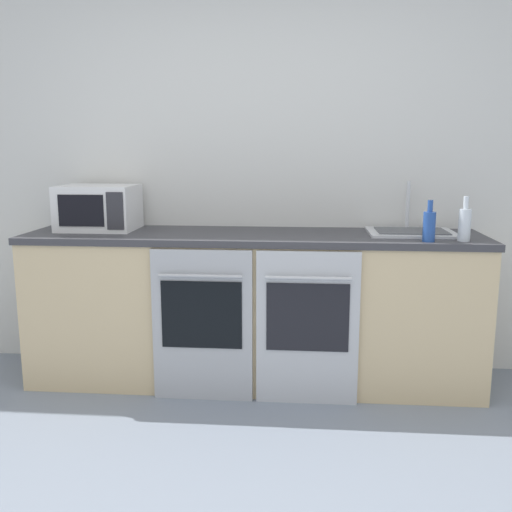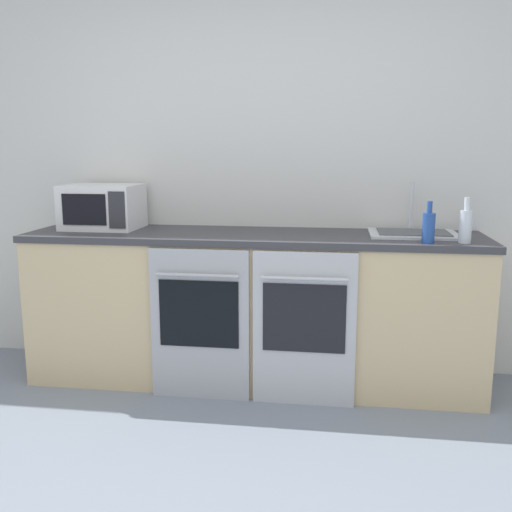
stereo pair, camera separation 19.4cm
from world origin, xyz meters
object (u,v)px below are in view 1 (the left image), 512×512
object	(u,v)px
oven_right	(307,327)
bottle_blue	(429,225)
oven_left	(202,325)
microwave	(99,208)
sink	(411,231)
bottle_clear	(465,224)

from	to	relation	value
oven_right	bottle_blue	bearing A→B (deg)	7.70
oven_left	microwave	distance (m)	1.02
oven_right	sink	world-z (taller)	sink
oven_left	bottle_blue	size ratio (longest dim) A/B	3.88
oven_right	bottle_clear	bearing A→B (deg)	8.06
oven_left	bottle_blue	world-z (taller)	bottle_blue
oven_left	sink	world-z (taller)	sink
microwave	sink	xyz separation A→B (m)	(1.92, -0.01, -0.12)
oven_left	microwave	world-z (taller)	microwave
bottle_clear	bottle_blue	xyz separation A→B (m)	(-0.20, -0.03, -0.01)
microwave	sink	world-z (taller)	sink
microwave	sink	distance (m)	1.92
bottle_clear	sink	world-z (taller)	sink
oven_left	oven_right	world-z (taller)	same
bottle_clear	bottle_blue	bearing A→B (deg)	-170.78
bottle_blue	sink	distance (m)	0.31
microwave	bottle_clear	distance (m)	2.17
microwave	bottle_blue	xyz separation A→B (m)	(1.96, -0.31, -0.05)
sink	oven_right	bearing A→B (deg)	-148.00
bottle_clear	sink	xyz separation A→B (m)	(-0.24, 0.26, -0.08)
bottle_clear	sink	bearing A→B (deg)	132.08
microwave	bottle_clear	bearing A→B (deg)	-7.28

